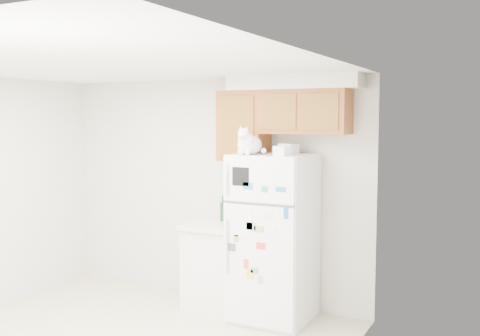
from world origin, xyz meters
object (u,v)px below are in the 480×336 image
Objects in this scene: storage_box_front at (282,151)px; storage_box_back at (289,149)px; bottle_green at (223,208)px; bottle_amber at (223,209)px; cat at (249,144)px; refrigerator at (273,237)px; base_counter at (218,265)px.

storage_box_back is at bearing 119.14° from storage_box_front.
bottle_amber is (0.00, 0.00, -0.01)m from bottle_green.
storage_box_front is at bearing 7.28° from cat.
refrigerator is 0.79m from bottle_amber.
cat is 1.58× the size of bottle_amber.
base_counter is 6.13× the size of storage_box_front.
bottle_amber is at bearing 141.00° from cat.
cat reaches higher than storage_box_back.
refrigerator is 0.79m from base_counter.
cat is at bearing -153.08° from storage_box_front.
bottle_green is (-0.03, 0.18, 0.60)m from base_counter.
storage_box_front is at bearing -60.01° from storage_box_back.
bottle_green is (-0.72, 0.25, 0.21)m from refrigerator.
storage_box_back is at bearing -6.52° from bottle_amber.
bottle_amber is (-0.81, 0.09, -0.70)m from storage_box_back.
base_counter is (-0.69, 0.07, -0.39)m from refrigerator.
base_counter is 3.30× the size of bottle_green.
bottle_amber is at bearing 98.36° from base_counter.
bottle_amber is (-0.72, 0.25, 0.20)m from refrigerator.
bottle_amber is (-0.86, 0.38, -0.70)m from storage_box_front.
bottle_amber is (-0.03, 0.18, 0.59)m from base_counter.
cat is at bearing -111.65° from storage_box_back.
storage_box_front is at bearing -23.58° from bottle_amber.
bottle_green is 1.08× the size of bottle_amber.
storage_box_front reaches higher than refrigerator.
base_counter is 0.62m from bottle_green.
cat reaches higher than bottle_green.
cat reaches higher than storage_box_front.
cat is (0.49, -0.24, 1.34)m from base_counter.
storage_box_front is 1.16m from bottle_green.
bottle_green reaches higher than base_counter.
bottle_green is at bearing -165.68° from storage_box_back.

